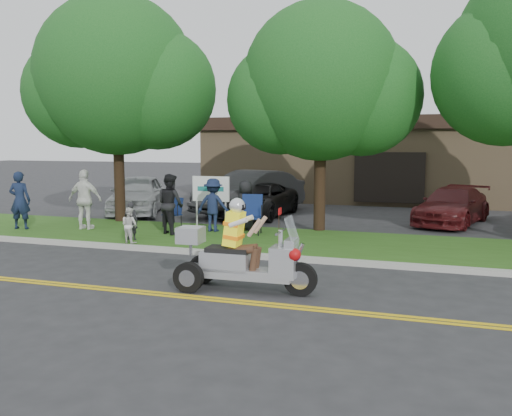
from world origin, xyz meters
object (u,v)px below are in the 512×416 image
(parked_car_far_left, at_px, (138,194))
(parked_car_right, at_px, (452,206))
(trike_scooter, at_px, (239,259))
(spectator_adult_left, at_px, (20,200))
(spectator_adult_right, at_px, (85,199))
(parked_car_mid, at_px, (257,200))
(spectator_adult_mid, at_px, (170,204))
(lawn_chair_a, at_px, (174,210))
(lawn_chair_b, at_px, (252,212))
(parked_car_left, at_px, (250,192))

(parked_car_far_left, distance_m, parked_car_right, 11.79)
(trike_scooter, height_order, spectator_adult_left, spectator_adult_left)
(spectator_adult_left, xyz_separation_m, spectator_adult_right, (1.98, 0.61, 0.03))
(parked_car_far_left, distance_m, parked_car_mid, 4.79)
(spectator_adult_mid, bearing_deg, trike_scooter, 156.63)
(parked_car_mid, xyz_separation_m, parked_car_right, (7.00, 0.40, -0.01))
(lawn_chair_a, height_order, parked_car_far_left, parked_car_far_left)
(lawn_chair_b, xyz_separation_m, spectator_adult_left, (-7.21, -1.44, 0.25))
(trike_scooter, relative_size, parked_car_left, 0.53)
(spectator_adult_left, bearing_deg, lawn_chair_a, -172.24)
(parked_car_left, bearing_deg, spectator_adult_mid, -74.58)
(lawn_chair_b, distance_m, spectator_adult_right, 5.31)
(trike_scooter, distance_m, parked_car_mid, 10.37)
(lawn_chair_a, xyz_separation_m, spectator_adult_left, (-4.42, -1.91, 0.38))
(parked_car_right, bearing_deg, parked_car_mid, -159.39)
(spectator_adult_mid, height_order, parked_car_right, spectator_adult_mid)
(lawn_chair_a, bearing_deg, spectator_adult_left, -136.36)
(spectator_adult_left, height_order, parked_car_far_left, spectator_adult_left)
(spectator_adult_mid, relative_size, parked_car_right, 0.41)
(lawn_chair_b, bearing_deg, lawn_chair_a, 161.69)
(lawn_chair_b, distance_m, spectator_adult_mid, 2.43)
(lawn_chair_b, relative_size, parked_car_mid, 0.25)
(parked_car_mid, distance_m, parked_car_right, 7.01)
(spectator_adult_right, xyz_separation_m, parked_car_far_left, (-0.71, 4.37, -0.26))
(trike_scooter, relative_size, spectator_adult_left, 1.50)
(lawn_chair_a, distance_m, parked_car_mid, 4.10)
(spectator_adult_left, bearing_deg, lawn_chair_b, 175.72)
(trike_scooter, distance_m, lawn_chair_a, 7.62)
(lawn_chair_a, xyz_separation_m, parked_car_mid, (1.58, 3.79, 0.00))
(spectator_adult_mid, bearing_deg, parked_car_far_left, -21.82)
(spectator_adult_right, bearing_deg, lawn_chair_a, -157.65)
(lawn_chair_b, bearing_deg, parked_car_right, 29.98)
(parked_car_far_left, bearing_deg, parked_car_right, -15.34)
(spectator_adult_mid, height_order, parked_car_mid, spectator_adult_mid)
(spectator_adult_left, xyz_separation_m, parked_car_right, (13.00, 6.10, -0.38))
(trike_scooter, bearing_deg, parked_car_left, 105.96)
(trike_scooter, distance_m, spectator_adult_mid, 6.37)
(spectator_adult_right, relative_size, parked_car_right, 0.43)
(parked_car_far_left, xyz_separation_m, parked_car_mid, (4.74, 0.71, -0.14))
(lawn_chair_a, height_order, parked_car_left, parked_car_left)
(parked_car_far_left, relative_size, parked_car_right, 1.05)
(trike_scooter, bearing_deg, spectator_adult_mid, 126.98)
(parked_car_left, bearing_deg, spectator_adult_right, -99.74)
(lawn_chair_b, distance_m, spectator_adult_left, 7.36)
(spectator_adult_right, distance_m, parked_car_mid, 6.50)
(spectator_adult_left, relative_size, parked_car_far_left, 0.40)
(spectator_adult_right, relative_size, parked_car_far_left, 0.41)
(lawn_chair_a, bearing_deg, spectator_adult_mid, -47.82)
(spectator_adult_mid, bearing_deg, spectator_adult_right, 29.53)
(parked_car_left, bearing_deg, parked_car_far_left, -139.28)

